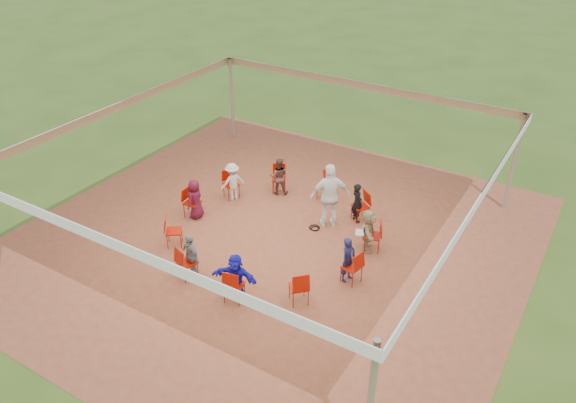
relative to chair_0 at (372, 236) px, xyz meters
The scene contains 25 objects.
ground 2.70m from the chair_0, 159.19° to the right, with size 80.00×80.00×0.00m, color #304C17.
dirt_patch 2.70m from the chair_0, 159.19° to the right, with size 13.00×13.00×0.00m, color brown.
tent 3.29m from the chair_0, 159.19° to the right, with size 10.33×10.33×3.00m.
chair_0 is the anchor object (origin of this frame).
chair_1 1.50m from the chair_0, 127.18° to the left, with size 0.42×0.44×0.90m, color #9E1001, non-canonical shape.
chair_2 2.88m from the chair_0, 143.54° to the left, with size 0.42×0.44×0.90m, color #9E1001, non-canonical shape.
chair_3 4.03m from the chair_0, 159.90° to the left, with size 0.42×0.44×0.90m, color #9E1001, non-canonical shape.
chair_4 4.85m from the chair_0, behind, with size 0.42×0.44×0.90m, color #9E1001, non-canonical shape.
chair_5 5.28m from the chair_0, 167.37° to the right, with size 0.42×0.44×0.90m, color #9E1001, non-canonical shape.
chair_6 5.28m from the chair_0, 151.01° to the right, with size 0.42×0.44×0.90m, color #9E1001, non-canonical shape.
chair_7 4.85m from the chair_0, 134.64° to the right, with size 0.42×0.44×0.90m, color #9E1001, non-canonical shape.
chair_8 4.03m from the chair_0, 118.28° to the right, with size 0.42×0.44×0.90m, color #9E1001, non-canonical shape.
chair_9 2.88m from the chair_0, 101.92° to the right, with size 0.42×0.44×0.90m, color #9E1001, non-canonical shape.
chair_10 1.50m from the chair_0, 85.55° to the right, with size 0.42×0.44×0.90m, color #9E1001, non-canonical shape.
person_seated_0 0.20m from the chair_0, 159.19° to the right, with size 1.12×0.42×1.20m, color tan.
person_seated_1 1.48m from the chair_0, 131.66° to the left, with size 0.44×0.29×1.20m, color black.
person_seated_2 3.94m from the chair_0, 161.05° to the left, with size 0.58×0.34×1.20m, color #552F27.
person_seated_3 4.74m from the chair_0, behind, with size 0.78×0.38×1.20m, color #B6B3A3.
person_seated_4 5.16m from the chair_0, 167.18° to the right, with size 0.59×0.33×1.20m, color #460E20.
person_seated_5 4.74m from the chair_0, 135.24° to the right, with size 0.70×0.36×1.20m, color gray.
person_seated_6 3.94m from the chair_0, 119.42° to the right, with size 1.12×0.42×1.20m, color #1616B0.
person_seated_7 1.48m from the chair_0, 90.04° to the right, with size 0.44×0.29×1.20m, color #18193F.
standing_person 1.68m from the chair_0, 163.02° to the left, with size 1.13×0.58×1.93m, color white.
cable_coil 1.84m from the chair_0, behind, with size 0.33×0.33×0.03m.
laptop 0.31m from the chair_0, 159.19° to the right, with size 0.35×0.39×0.22m.
Camera 1 is at (6.96, -10.65, 8.75)m, focal length 35.00 mm.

